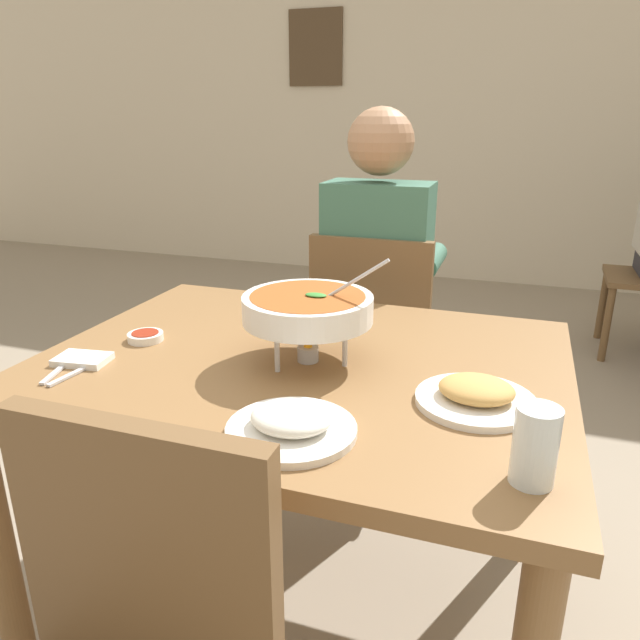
% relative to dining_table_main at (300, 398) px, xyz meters
% --- Properties ---
extents(ground_plane, '(16.00, 16.00, 0.00)m').
position_rel_dining_table_main_xyz_m(ground_plane, '(0.00, 0.00, -0.63)').
color(ground_plane, gray).
extents(cafe_rear_partition, '(10.00, 0.10, 3.00)m').
position_rel_dining_table_main_xyz_m(cafe_rear_partition, '(0.00, 3.68, 0.87)').
color(cafe_rear_partition, beige).
rests_on(cafe_rear_partition, ground_plane).
extents(picture_frame_hung, '(0.44, 0.03, 0.56)m').
position_rel_dining_table_main_xyz_m(picture_frame_hung, '(-1.22, 3.62, 1.14)').
color(picture_frame_hung, '#4C3823').
extents(dining_table_main, '(1.23, 0.97, 0.74)m').
position_rel_dining_table_main_xyz_m(dining_table_main, '(0.00, 0.00, 0.00)').
color(dining_table_main, brown).
rests_on(dining_table_main, ground_plane).
extents(chair_diner_main, '(0.44, 0.44, 0.90)m').
position_rel_dining_table_main_xyz_m(chair_diner_main, '(-0.00, 0.77, -0.12)').
color(chair_diner_main, brown).
rests_on(chair_diner_main, ground_plane).
extents(diner_main, '(0.40, 0.45, 1.31)m').
position_rel_dining_table_main_xyz_m(diner_main, '(0.00, 0.80, 0.11)').
color(diner_main, '#2D2D38').
rests_on(diner_main, ground_plane).
extents(curry_bowl, '(0.33, 0.30, 0.26)m').
position_rel_dining_table_main_xyz_m(curry_bowl, '(0.02, -0.00, 0.23)').
color(curry_bowl, silver).
rests_on(curry_bowl, dining_table_main).
extents(rice_plate, '(0.24, 0.24, 0.06)m').
position_rel_dining_table_main_xyz_m(rice_plate, '(0.11, -0.33, 0.12)').
color(rice_plate, white).
rests_on(rice_plate, dining_table_main).
extents(appetizer_plate, '(0.24, 0.24, 0.06)m').
position_rel_dining_table_main_xyz_m(appetizer_plate, '(0.41, -0.10, 0.12)').
color(appetizer_plate, white).
rests_on(appetizer_plate, dining_table_main).
extents(sauce_dish, '(0.09, 0.09, 0.02)m').
position_rel_dining_table_main_xyz_m(sauce_dish, '(-0.42, -0.01, 0.11)').
color(sauce_dish, white).
rests_on(sauce_dish, dining_table_main).
extents(napkin_folded, '(0.13, 0.10, 0.02)m').
position_rel_dining_table_main_xyz_m(napkin_folded, '(-0.47, -0.18, 0.11)').
color(napkin_folded, white).
rests_on(napkin_folded, dining_table_main).
extents(fork_utensil, '(0.06, 0.17, 0.01)m').
position_rel_dining_table_main_xyz_m(fork_utensil, '(-0.49, -0.23, 0.11)').
color(fork_utensil, silver).
rests_on(fork_utensil, dining_table_main).
extents(spoon_utensil, '(0.03, 0.17, 0.01)m').
position_rel_dining_table_main_xyz_m(spoon_utensil, '(-0.44, -0.23, 0.11)').
color(spoon_utensil, silver).
rests_on(spoon_utensil, dining_table_main).
extents(drink_glass, '(0.07, 0.07, 0.13)m').
position_rel_dining_table_main_xyz_m(drink_glass, '(0.52, -0.34, 0.16)').
color(drink_glass, silver).
rests_on(drink_glass, dining_table_main).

